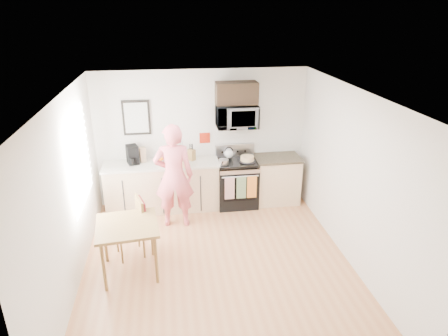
{
  "coord_description": "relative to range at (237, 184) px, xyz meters",
  "views": [
    {
      "loc": [
        -0.64,
        -4.99,
        3.66
      ],
      "look_at": [
        0.24,
        1.0,
        1.19
      ],
      "focal_mm": 32.0,
      "sensor_mm": 36.0,
      "label": 1
    }
  ],
  "objects": [
    {
      "name": "right_wall",
      "position": [
        1.37,
        -1.98,
        0.86
      ],
      "size": [
        0.04,
        4.6,
        2.6
      ],
      "primitive_type": "cube",
      "color": "silver",
      "rests_on": "floor"
    },
    {
      "name": "upper_cabinet",
      "position": [
        -0.0,
        0.15,
        1.74
      ],
      "size": [
        0.76,
        0.35,
        0.4
      ],
      "primitive_type": "cube",
      "color": "black",
      "rests_on": "back_wall"
    },
    {
      "name": "back_wall",
      "position": [
        -0.63,
        0.32,
        0.86
      ],
      "size": [
        4.0,
        0.04,
        2.6
      ],
      "primitive_type": "cube",
      "color": "silver",
      "rests_on": "floor"
    },
    {
      "name": "wall_trivet",
      "position": [
        -0.58,
        0.31,
        0.86
      ],
      "size": [
        0.2,
        0.02,
        0.2
      ],
      "primitive_type": "cube",
      "color": "#A21F0D",
      "rests_on": "back_wall"
    },
    {
      "name": "bread_bag",
      "position": [
        -1.1,
        -0.17,
        0.56
      ],
      "size": [
        0.35,
        0.27,
        0.12
      ],
      "primitive_type": "cube",
      "rotation": [
        0.0,
        0.0,
        -0.43
      ],
      "color": "tan",
      "rests_on": "countertop_left"
    },
    {
      "name": "countertop_left",
      "position": [
        -1.43,
        0.02,
        0.48
      ],
      "size": [
        2.14,
        0.64,
        0.04
      ],
      "primitive_type": "cube",
      "color": "beige",
      "rests_on": "cabinet_left"
    },
    {
      "name": "cabinet_left",
      "position": [
        -1.43,
        0.02,
        0.01
      ],
      "size": [
        2.1,
        0.6,
        0.9
      ],
      "primitive_type": "cube",
      "color": "tan",
      "rests_on": "floor"
    },
    {
      "name": "knife_block",
      "position": [
        -0.85,
        0.1,
        0.61
      ],
      "size": [
        0.16,
        0.17,
        0.21
      ],
      "primitive_type": "cube",
      "rotation": [
        0.0,
        0.0,
        0.67
      ],
      "color": "brown",
      "rests_on": "countertop_left"
    },
    {
      "name": "left_wall",
      "position": [
        -2.63,
        -1.98,
        0.86
      ],
      "size": [
        0.04,
        4.6,
        2.6
      ],
      "primitive_type": "cube",
      "color": "silver",
      "rests_on": "floor"
    },
    {
      "name": "cabinet_right",
      "position": [
        0.8,
        0.02,
        0.01
      ],
      "size": [
        0.84,
        0.6,
        0.9
      ],
      "primitive_type": "cube",
      "color": "tan",
      "rests_on": "floor"
    },
    {
      "name": "floor",
      "position": [
        -0.63,
        -1.98,
        -0.44
      ],
      "size": [
        4.6,
        4.6,
        0.0
      ],
      "primitive_type": "plane",
      "color": "#AC6C42",
      "rests_on": "ground"
    },
    {
      "name": "fruit_bowl",
      "position": [
        -1.46,
        0.12,
        0.54
      ],
      "size": [
        0.27,
        0.27,
        0.1
      ],
      "color": "silver",
      "rests_on": "countertop_left"
    },
    {
      "name": "coffee_maker",
      "position": [
        -1.94,
        0.08,
        0.67
      ],
      "size": [
        0.25,
        0.32,
        0.35
      ],
      "rotation": [
        0.0,
        0.0,
        0.28
      ],
      "color": "black",
      "rests_on": "countertop_left"
    },
    {
      "name": "chair",
      "position": [
        -1.82,
        -1.44,
        0.18
      ],
      "size": [
        0.54,
        0.5,
        0.95
      ],
      "rotation": [
        0.0,
        0.0,
        0.3
      ],
      "color": "brown",
      "rests_on": "floor"
    },
    {
      "name": "utensil_crock",
      "position": [
        -1.02,
        0.18,
        0.65
      ],
      "size": [
        0.12,
        0.12,
        0.36
      ],
      "color": "#A21F0D",
      "rests_on": "countertop_left"
    },
    {
      "name": "dining_table",
      "position": [
        -1.92,
        -1.92,
        0.27
      ],
      "size": [
        0.85,
        0.85,
        0.8
      ],
      "rotation": [
        0.0,
        0.0,
        0.1
      ],
      "color": "brown",
      "rests_on": "floor"
    },
    {
      "name": "window",
      "position": [
        -2.59,
        -1.18,
        1.11
      ],
      "size": [
        0.06,
        1.4,
        1.5
      ],
      "color": "silver",
      "rests_on": "left_wall"
    },
    {
      "name": "milk_carton",
      "position": [
        -1.76,
        0.15,
        0.64
      ],
      "size": [
        0.13,
        0.13,
        0.28
      ],
      "primitive_type": "cube",
      "rotation": [
        0.0,
        0.0,
        0.24
      ],
      "color": "tan",
      "rests_on": "countertop_left"
    },
    {
      "name": "wall_art",
      "position": [
        -1.83,
        0.3,
        1.31
      ],
      "size": [
        0.5,
        0.04,
        0.65
      ],
      "color": "black",
      "rests_on": "back_wall"
    },
    {
      "name": "person",
      "position": [
        -1.21,
        -0.61,
        0.5
      ],
      "size": [
        0.71,
        0.49,
        1.87
      ],
      "primitive_type": "imported",
      "rotation": [
        0.0,
        0.0,
        3.08
      ],
      "color": "#D13948",
      "rests_on": "floor"
    },
    {
      "name": "microwave",
      "position": [
        -0.0,
        0.1,
        1.32
      ],
      "size": [
        0.76,
        0.51,
        0.42
      ],
      "primitive_type": "imported",
      "color": "#ABABAF",
      "rests_on": "back_wall"
    },
    {
      "name": "pot",
      "position": [
        -0.28,
        -0.16,
        0.54
      ],
      "size": [
        0.19,
        0.31,
        0.09
      ],
      "rotation": [
        0.0,
        0.0,
        -0.32
      ],
      "color": "#ABABAF",
      "rests_on": "range"
    },
    {
      "name": "cake",
      "position": [
        0.18,
        -0.08,
        0.54
      ],
      "size": [
        0.31,
        0.31,
        0.1
      ],
      "color": "black",
      "rests_on": "range"
    },
    {
      "name": "ceiling",
      "position": [
        -0.63,
        -1.98,
        2.16
      ],
      "size": [
        4.0,
        4.6,
        0.04
      ],
      "primitive_type": "cube",
      "color": "silver",
      "rests_on": "back_wall"
    },
    {
      "name": "countertop_right",
      "position": [
        0.8,
        0.02,
        0.48
      ],
      "size": [
        0.88,
        0.64,
        0.04
      ],
      "primitive_type": "cube",
      "color": "black",
      "rests_on": "cabinet_right"
    },
    {
      "name": "front_wall",
      "position": [
        -0.63,
        -4.28,
        0.86
      ],
      "size": [
        4.0,
        0.04,
        2.6
      ],
      "primitive_type": "cube",
      "color": "silver",
      "rests_on": "floor"
    },
    {
      "name": "kettle",
      "position": [
        -0.14,
        0.14,
        0.59
      ],
      "size": [
        0.18,
        0.18,
        0.23
      ],
      "color": "silver",
      "rests_on": "range"
    },
    {
      "name": "range",
      "position": [
        0.0,
        0.0,
        0.0
      ],
      "size": [
        0.76,
        0.7,
        1.16
      ],
      "color": "black",
      "rests_on": "floor"
    }
  ]
}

